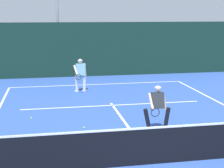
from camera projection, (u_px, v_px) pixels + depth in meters
ground_plane at (155, 164)px, 9.11m from camera, size 80.00×80.00×0.00m
court_line_baseline_far at (98, 84)px, 19.28m from camera, size 9.53×0.10×0.01m
court_line_service at (113, 105)px, 14.91m from camera, size 7.77×0.10×0.01m
court_line_centre at (127, 126)px, 12.19m from camera, size 0.10×6.40×0.01m
tennis_net at (155, 145)px, 9.00m from camera, size 10.45×0.09×1.12m
player_near at (157, 106)px, 11.52m from camera, size 0.96×0.84×1.56m
player_far at (80, 74)px, 17.32m from camera, size 0.68×0.91×1.67m
tennis_ball at (31, 118)px, 12.98m from camera, size 0.07×0.07×0.07m
tennis_ball_extra at (84, 128)px, 11.89m from camera, size 0.07×0.07×0.07m
back_fence_windscreen at (91, 49)px, 21.52m from camera, size 19.17×0.12×3.36m
light_pole at (57, 8)px, 22.03m from camera, size 0.55×0.44×6.83m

